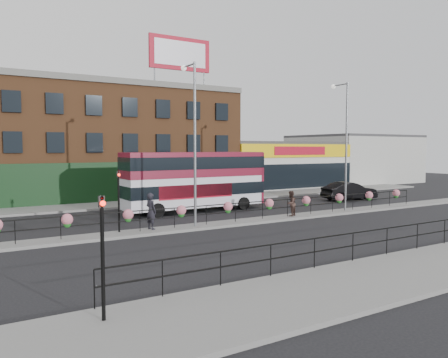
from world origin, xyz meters
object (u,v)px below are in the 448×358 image
double_decker_bus (196,175)px  pedestrian_a (151,211)px  car (349,191)px  lamp_column_west (193,129)px  lamp_column_east (344,135)px  pedestrian_b (291,203)px

double_decker_bus → pedestrian_a: (-5.70, -5.76, -1.48)m
car → pedestrian_a: bearing=114.1°
lamp_column_west → lamp_column_east: 11.98m
lamp_column_west → lamp_column_east: (11.98, 0.05, -0.12)m
double_decker_bus → pedestrian_b: (3.83, -6.04, -1.65)m
lamp_column_west → lamp_column_east: bearing=0.2°
car → lamp_column_east: bearing=140.4°
lamp_column_west → pedestrian_a: bearing=179.2°
pedestrian_b → lamp_column_east: size_ratio=0.18×
pedestrian_b → lamp_column_east: bearing=157.0°
pedestrian_a → pedestrian_b: bearing=-108.6°
pedestrian_a → lamp_column_west: bearing=-107.8°
pedestrian_b → car: bearing=179.0°
lamp_column_east → double_decker_bus: bearing=146.9°
pedestrian_b → lamp_column_east: 6.76m
car → pedestrian_b: pedestrian_b is taller
car → lamp_column_west: size_ratio=0.55×
car → lamp_column_west: bearing=116.0°
pedestrian_a → lamp_column_east: bearing=-106.9°
double_decker_bus → car: 14.81m
lamp_column_west → double_decker_bus: bearing=61.6°
lamp_column_west → pedestrian_b: bearing=-2.0°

